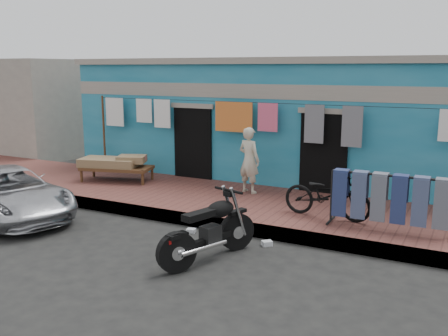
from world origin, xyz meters
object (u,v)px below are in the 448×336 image
at_px(car, 8,192).
at_px(seated_person, 249,160).
at_px(motorcycle, 208,228).
at_px(bicycle, 327,190).
at_px(jeans_rack, 389,201).
at_px(charpoy, 117,169).

relative_size(car, seated_person, 2.47).
bearing_deg(motorcycle, bicycle, 78.70).
distance_m(seated_person, jeans_rack, 3.61).
bearing_deg(bicycle, motorcycle, 156.65).
bearing_deg(motorcycle, jeans_rack, 58.66).
xyz_separation_m(bicycle, motorcycle, (-1.27, -2.43, -0.25)).
relative_size(seated_person, charpoy, 0.75).
distance_m(bicycle, charpoy, 5.75).
distance_m(motorcycle, jeans_rack, 3.33).
bearing_deg(seated_person, bicycle, 167.25).
relative_size(car, bicycle, 2.21).
bearing_deg(jeans_rack, motorcycle, -137.59).
distance_m(motorcycle, charpoy, 5.42).
bearing_deg(seated_person, charpoy, 21.59).
relative_size(car, charpoy, 1.86).
xyz_separation_m(motorcycle, jeans_rack, (2.45, 2.24, 0.22)).
bearing_deg(jeans_rack, car, -164.50).
xyz_separation_m(car, bicycle, (6.21, 2.24, 0.27)).
height_order(car, charpoy, car).
relative_size(bicycle, charpoy, 0.84).
bearing_deg(seated_person, motorcycle, 118.85).
xyz_separation_m(charpoy, jeans_rack, (6.89, -0.88, 0.21)).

